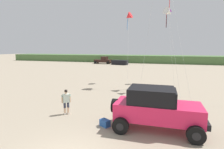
{
  "coord_description": "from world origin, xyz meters",
  "views": [
    {
      "loc": [
        3.49,
        -5.32,
        4.3
      ],
      "look_at": [
        0.23,
        5.35,
        2.67
      ],
      "focal_mm": 28.84,
      "sensor_mm": 36.0,
      "label": 1
    }
  ],
  "objects_px": {
    "cooler_box": "(105,123)",
    "distant_sedan": "(120,62)",
    "person_watching": "(66,100)",
    "kite_green_box": "(168,11)",
    "jeep": "(156,108)",
    "kite_pink_ribbon": "(168,12)",
    "distant_pickup": "(103,60)",
    "kite_orange_streamer": "(129,17)"
  },
  "relations": [
    {
      "from": "kite_orange_streamer",
      "to": "kite_green_box",
      "type": "bearing_deg",
      "value": 14.45
    },
    {
      "from": "person_watching",
      "to": "kite_pink_ribbon",
      "type": "bearing_deg",
      "value": 56.31
    },
    {
      "from": "cooler_box",
      "to": "distant_pickup",
      "type": "relative_size",
      "value": 0.12
    },
    {
      "from": "jeep",
      "to": "distant_sedan",
      "type": "distance_m",
      "value": 38.22
    },
    {
      "from": "jeep",
      "to": "kite_green_box",
      "type": "distance_m",
      "value": 16.45
    },
    {
      "from": "person_watching",
      "to": "kite_green_box",
      "type": "relative_size",
      "value": 0.18
    },
    {
      "from": "cooler_box",
      "to": "kite_green_box",
      "type": "height_order",
      "value": "kite_green_box"
    },
    {
      "from": "kite_green_box",
      "to": "cooler_box",
      "type": "bearing_deg",
      "value": -101.36
    },
    {
      "from": "person_watching",
      "to": "distant_sedan",
      "type": "distance_m",
      "value": 36.37
    },
    {
      "from": "person_watching",
      "to": "distant_sedan",
      "type": "xyz_separation_m",
      "value": [
        -5.7,
        35.92,
        -0.34
      ]
    },
    {
      "from": "jeep",
      "to": "distant_sedan",
      "type": "relative_size",
      "value": 1.16
    },
    {
      "from": "jeep",
      "to": "person_watching",
      "type": "height_order",
      "value": "jeep"
    },
    {
      "from": "jeep",
      "to": "kite_pink_ribbon",
      "type": "relative_size",
      "value": 0.59
    },
    {
      "from": "kite_pink_ribbon",
      "to": "distant_pickup",
      "type": "bearing_deg",
      "value": 120.92
    },
    {
      "from": "person_watching",
      "to": "kite_pink_ribbon",
      "type": "height_order",
      "value": "kite_pink_ribbon"
    },
    {
      "from": "distant_pickup",
      "to": "kite_green_box",
      "type": "xyz_separation_m",
      "value": [
        17.06,
        -23.75,
        7.86
      ]
    },
    {
      "from": "person_watching",
      "to": "distant_pickup",
      "type": "height_order",
      "value": "distant_pickup"
    },
    {
      "from": "jeep",
      "to": "distant_pickup",
      "type": "bearing_deg",
      "value": 113.6
    },
    {
      "from": "distant_pickup",
      "to": "person_watching",
      "type": "bearing_deg",
      "value": -73.73
    },
    {
      "from": "jeep",
      "to": "kite_orange_streamer",
      "type": "relative_size",
      "value": 0.56
    },
    {
      "from": "cooler_box",
      "to": "kite_pink_ribbon",
      "type": "xyz_separation_m",
      "value": [
        3.1,
        10.16,
        7.6
      ]
    },
    {
      "from": "cooler_box",
      "to": "distant_sedan",
      "type": "distance_m",
      "value": 37.93
    },
    {
      "from": "cooler_box",
      "to": "distant_sedan",
      "type": "height_order",
      "value": "distant_sedan"
    },
    {
      "from": "jeep",
      "to": "distant_pickup",
      "type": "distance_m",
      "value": 41.84
    },
    {
      "from": "distant_pickup",
      "to": "kite_pink_ribbon",
      "type": "relative_size",
      "value": 0.56
    },
    {
      "from": "cooler_box",
      "to": "distant_sedan",
      "type": "relative_size",
      "value": 0.13
    },
    {
      "from": "jeep",
      "to": "distant_pickup",
      "type": "xyz_separation_m",
      "value": [
        -16.75,
        38.34,
        -0.26
      ]
    },
    {
      "from": "kite_green_box",
      "to": "kite_orange_streamer",
      "type": "distance_m",
      "value": 4.85
    },
    {
      "from": "kite_green_box",
      "to": "jeep",
      "type": "bearing_deg",
      "value": -91.21
    },
    {
      "from": "distant_pickup",
      "to": "kite_green_box",
      "type": "bearing_deg",
      "value": -54.31
    },
    {
      "from": "kite_orange_streamer",
      "to": "kite_pink_ribbon",
      "type": "relative_size",
      "value": 1.05
    },
    {
      "from": "distant_pickup",
      "to": "kite_green_box",
      "type": "distance_m",
      "value": 30.28
    },
    {
      "from": "distant_pickup",
      "to": "distant_sedan",
      "type": "xyz_separation_m",
      "value": [
        5.33,
        -1.87,
        -0.34
      ]
    },
    {
      "from": "cooler_box",
      "to": "kite_orange_streamer",
      "type": "height_order",
      "value": "kite_orange_streamer"
    },
    {
      "from": "cooler_box",
      "to": "kite_orange_streamer",
      "type": "xyz_separation_m",
      "value": [
        -1.65,
        13.82,
        8.03
      ]
    },
    {
      "from": "jeep",
      "to": "cooler_box",
      "type": "bearing_deg",
      "value": -170.81
    },
    {
      "from": "cooler_box",
      "to": "distant_pickup",
      "type": "height_order",
      "value": "distant_pickup"
    },
    {
      "from": "kite_green_box",
      "to": "kite_orange_streamer",
      "type": "height_order",
      "value": "kite_green_box"
    },
    {
      "from": "distant_sedan",
      "to": "kite_pink_ribbon",
      "type": "xyz_separation_m",
      "value": [
        11.81,
        -26.75,
        7.19
      ]
    },
    {
      "from": "person_watching",
      "to": "cooler_box",
      "type": "distance_m",
      "value": 3.26
    },
    {
      "from": "jeep",
      "to": "distant_sedan",
      "type": "height_order",
      "value": "jeep"
    },
    {
      "from": "jeep",
      "to": "kite_pink_ribbon",
      "type": "distance_m",
      "value": 11.75
    }
  ]
}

